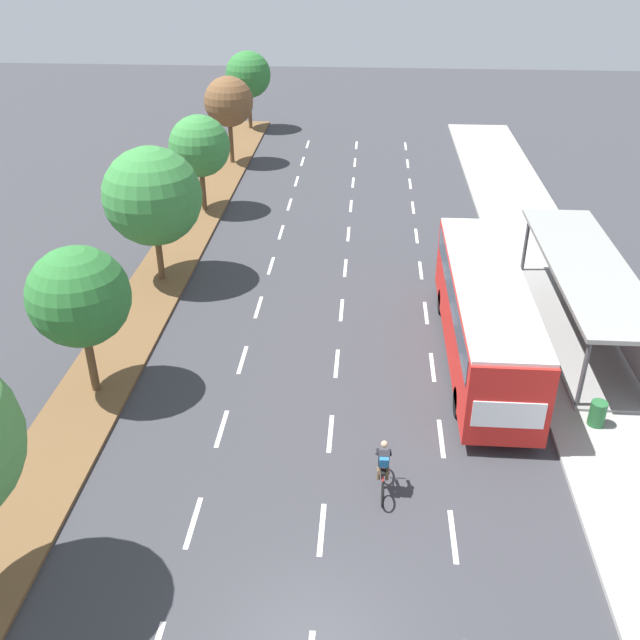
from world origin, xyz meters
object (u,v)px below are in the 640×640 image
object	(u,v)px
median_tree_fifth	(229,102)
median_tree_farthest	(248,75)
median_tree_third	(152,196)
median_tree_fourth	(199,146)
bus	(485,310)
cyclist	(383,469)
bus_shelter	(590,291)
trash_bin	(597,413)
median_tree_second	(79,297)

from	to	relation	value
median_tree_fifth	median_tree_farthest	distance (m)	8.65
median_tree_third	median_tree_fourth	distance (m)	8.65
bus	cyclist	world-z (taller)	bus
bus_shelter	trash_bin	distance (m)	6.28
median_tree_second	median_tree_farthest	world-z (taller)	median_tree_farthest
bus_shelter	median_tree_farthest	distance (m)	34.37
cyclist	trash_bin	world-z (taller)	cyclist
cyclist	median_tree_fifth	world-z (taller)	median_tree_fifth
cyclist	median_tree_third	world-z (taller)	median_tree_third
bus_shelter	trash_bin	size ratio (longest dim) A/B	13.18
median_tree_third	median_tree_fourth	world-z (taller)	median_tree_third
bus	median_tree_second	xyz separation A→B (m)	(-13.44, -3.08, 1.65)
bus_shelter	trash_bin	bearing A→B (deg)	-100.11
bus_shelter	median_tree_fifth	size ratio (longest dim) A/B	2.04
bus	median_tree_fourth	bearing A→B (deg)	133.18
median_tree_second	median_tree_third	distance (m)	8.65
bus	trash_bin	world-z (taller)	bus
trash_bin	median_tree_fourth	bearing A→B (deg)	132.39
median_tree_fourth	trash_bin	bearing A→B (deg)	-47.61
median_tree_third	median_tree_farthest	world-z (taller)	median_tree_third
cyclist	median_tree_fourth	bearing A→B (deg)	114.34
trash_bin	cyclist	bearing A→B (deg)	-153.90
bus_shelter	median_tree_fourth	world-z (taller)	median_tree_fourth
median_tree_fourth	bus_shelter	bearing A→B (deg)	-34.41
median_tree_third	median_tree_fifth	distance (m)	17.29
cyclist	median_tree_second	size ratio (longest dim) A/B	0.35
median_tree_second	trash_bin	distance (m)	16.95
trash_bin	bus_shelter	bearing A→B (deg)	79.89
bus_shelter	cyclist	distance (m)	12.32
cyclist	median_tree_fourth	distance (m)	23.73
bus_shelter	median_tree_fourth	xyz separation A→B (m)	(-17.61, 12.07, 1.78)
cyclist	trash_bin	xyz separation A→B (m)	(6.83, 3.34, -0.22)
bus	median_tree_farthest	distance (m)	34.31
cyclist	median_tree_second	distance (m)	11.05
bus_shelter	bus	xyz separation A→B (m)	(-4.28, -2.15, 0.20)
median_tree_third	median_tree_fifth	world-z (taller)	median_tree_third
bus_shelter	trash_bin	xyz separation A→B (m)	(-1.08, -6.05, -1.29)
bus_shelter	cyclist	bearing A→B (deg)	-130.08
median_tree_fifth	trash_bin	bearing A→B (deg)	-58.31
bus_shelter	median_tree_farthest	size ratio (longest dim) A/B	2.00
bus_shelter	cyclist	xyz separation A→B (m)	(-7.90, -9.39, -1.08)
median_tree_fourth	median_tree_fifth	world-z (taller)	median_tree_fifth
bus	trash_bin	size ratio (longest dim) A/B	13.28
median_tree_second	median_tree_fourth	size ratio (longest dim) A/B	1.02
bus_shelter	bus	distance (m)	4.79
bus	median_tree_third	bearing A→B (deg)	157.50
bus	trash_bin	xyz separation A→B (m)	(3.20, -3.91, -1.49)
median_tree_fourth	median_tree_second	bearing A→B (deg)	-90.34
median_tree_fifth	median_tree_farthest	xyz separation A→B (m)	(-0.13, 8.65, 0.03)
bus	cyclist	distance (m)	8.20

